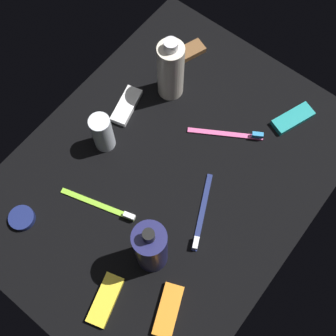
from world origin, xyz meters
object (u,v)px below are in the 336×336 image
at_px(bodywash_bottle, 171,70).
at_px(cream_tin_left, 22,218).
at_px(toothbrush_navy, 201,216).
at_px(snack_bar_teal, 293,118).
at_px(deodorant_stick, 102,133).
at_px(snack_bar_white, 127,106).
at_px(toothbrush_lime, 102,206).
at_px(snack_bar_yellow, 106,300).
at_px(snack_bar_orange, 168,310).
at_px(toothbrush_pink, 230,134).
at_px(snack_bar_brown, 185,53).
at_px(lotion_bottle, 151,248).

xyz_separation_m(bodywash_bottle, cream_tin_left, (0.46, -0.05, -0.08)).
distance_m(toothbrush_navy, snack_bar_teal, 0.33).
bearing_deg(deodorant_stick, snack_bar_white, -167.21).
bearing_deg(snack_bar_teal, toothbrush_lime, -5.18).
height_order(snack_bar_yellow, snack_bar_orange, same).
bearing_deg(snack_bar_teal, toothbrush_pink, -16.49).
xyz_separation_m(deodorant_stick, snack_bar_brown, (-0.32, -0.01, -0.05)).
height_order(toothbrush_pink, cream_tin_left, toothbrush_pink).
height_order(toothbrush_pink, toothbrush_lime, same).
height_order(lotion_bottle, toothbrush_lime, lotion_bottle).
distance_m(snack_bar_white, snack_bar_orange, 0.49).
xyz_separation_m(toothbrush_pink, snack_bar_brown, (-0.12, -0.22, 0.00)).
bearing_deg(deodorant_stick, snack_bar_teal, 136.19).
distance_m(toothbrush_pink, snack_bar_brown, 0.25).
height_order(lotion_bottle, snack_bar_teal, lotion_bottle).
height_order(snack_bar_white, cream_tin_left, same).
bearing_deg(lotion_bottle, toothbrush_lime, -96.30).
xyz_separation_m(toothbrush_pink, snack_bar_yellow, (0.47, 0.02, 0.00)).
bearing_deg(toothbrush_pink, lotion_bottle, 6.36).
relative_size(bodywash_bottle, snack_bar_brown, 1.76).
height_order(toothbrush_navy, snack_bar_orange, toothbrush_navy).
distance_m(toothbrush_navy, snack_bar_orange, 0.21).
relative_size(toothbrush_lime, snack_bar_orange, 1.69).
height_order(snack_bar_yellow, snack_bar_teal, same).
distance_m(toothbrush_pink, snack_bar_orange, 0.43).
bearing_deg(toothbrush_lime, snack_bar_brown, -166.65).
distance_m(snack_bar_white, snack_bar_yellow, 0.46).
relative_size(lotion_bottle, snack_bar_orange, 1.98).
bearing_deg(snack_bar_teal, bodywash_bottle, -47.45).
xyz_separation_m(toothbrush_navy, snack_bar_brown, (-0.32, -0.29, 0.00)).
bearing_deg(snack_bar_teal, snack_bar_white, -36.29).
bearing_deg(snack_bar_yellow, snack_bar_teal, 156.06).
bearing_deg(snack_bar_white, snack_bar_orange, 35.37).
relative_size(toothbrush_navy, cream_tin_left, 3.00).
bearing_deg(snack_bar_yellow, toothbrush_lime, -152.96).
distance_m(lotion_bottle, toothbrush_navy, 0.16).
bearing_deg(toothbrush_navy, toothbrush_pink, -161.87).
height_order(lotion_bottle, toothbrush_pink, lotion_bottle).
distance_m(bodywash_bottle, snack_bar_orange, 0.53).
bearing_deg(toothbrush_navy, snack_bar_yellow, -10.23).
distance_m(toothbrush_lime, snack_bar_brown, 0.45).
bearing_deg(deodorant_stick, lotion_bottle, 61.46).
distance_m(snack_bar_white, snack_bar_teal, 0.40).
bearing_deg(snack_bar_yellow, deodorant_stick, -155.03).
bearing_deg(snack_bar_orange, deodorant_stick, -142.69).
height_order(toothbrush_pink, toothbrush_navy, same).
xyz_separation_m(snack_bar_teal, snack_bar_orange, (0.53, 0.04, 0.00)).
relative_size(snack_bar_brown, snack_bar_teal, 1.00).
height_order(deodorant_stick, snack_bar_teal, deodorant_stick).
relative_size(toothbrush_navy, snack_bar_white, 1.62).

